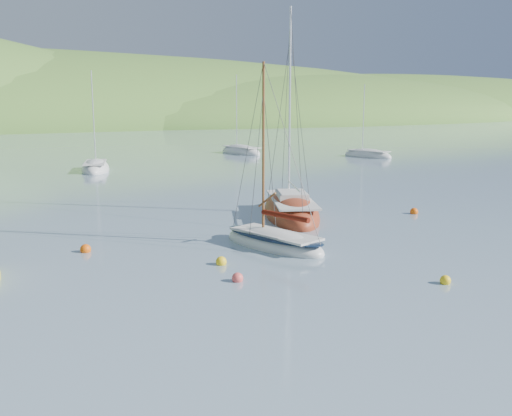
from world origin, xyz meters
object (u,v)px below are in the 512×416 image
sloop_red (291,212)px  distant_sloop_d (368,156)px  distant_sloop_a (96,169)px  distant_sloop_b (241,152)px  daysailer_white (274,242)px

sloop_red → distant_sloop_d: sloop_red is taller
sloop_red → distant_sloop_a: sloop_red is taller
sloop_red → distant_sloop_a: bearing=123.5°
distant_sloop_b → sloop_red: bearing=-120.4°
distant_sloop_a → distant_sloop_d: bearing=13.6°
daysailer_white → sloop_red: size_ratio=0.69×
sloop_red → distant_sloop_b: 41.53m
sloop_red → distant_sloop_a: size_ratio=1.24×
sloop_red → distant_sloop_a: 28.57m
distant_sloop_b → distant_sloop_d: distant_sloop_b is taller
distant_sloop_a → distant_sloop_d: size_ratio=1.10×
distant_sloop_a → distant_sloop_b: bearing=41.9°
daysailer_white → distant_sloop_d: distant_sloop_d is taller
distant_sloop_d → sloop_red: bearing=-151.4°
sloop_red → distant_sloop_d: (27.82, 26.44, -0.07)m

